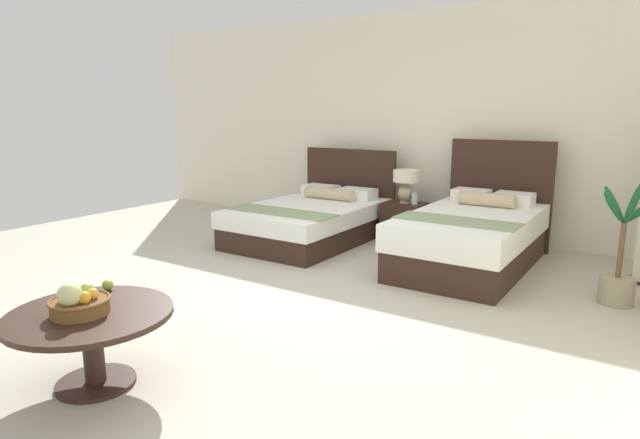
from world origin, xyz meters
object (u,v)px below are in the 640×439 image
Objects in this scene: fruit_bowl at (78,302)px; potted_palm at (619,268)px; loose_apple at (108,285)px; coffee_table at (91,328)px; bed_near_corner at (473,236)px; bed_near_window at (312,219)px; table_lamp at (406,182)px; vase at (415,198)px; nightstand at (404,221)px.

potted_palm reaches higher than fruit_bowl.
potted_palm is (2.73, 3.00, -0.19)m from loose_apple.
coffee_table is at bearing -50.60° from loose_apple.
bed_near_corner reaches higher than fruit_bowl.
bed_near_corner reaches higher than loose_apple.
bed_near_window reaches higher than potted_palm.
bed_near_corner is 2.18× the size of coffee_table.
bed_near_window is 3.48m from potted_palm.
bed_near_corner is at bearing 73.70° from coffee_table.
vase is at bearing -22.04° from table_lamp.
bed_near_window is 4.18× the size of nightstand.
bed_near_window reaches higher than vase.
fruit_bowl reaches higher than vase.
bed_near_window is 3.92m from fruit_bowl.
bed_near_window is at bearing -146.41° from nightstand.
fruit_bowl is at bearing -103.44° from coffee_table.
bed_near_corner is at bearing -31.01° from nightstand.
nightstand is at bearing 148.99° from bed_near_corner.
potted_palm reaches higher than table_lamp.
nightstand is 3.19× the size of vase.
potted_palm is (2.34, -1.05, -0.24)m from vase.
table_lamp is at bearing 155.82° from potted_palm.
coffee_table is at bearing -106.30° from bed_near_corner.
potted_palm reaches higher than loose_apple.
fruit_bowl is 0.33× the size of potted_palm.
potted_palm is at bearing 52.89° from coffee_table.
bed_near_window reaches higher than nightstand.
table_lamp is (0.97, 0.67, 0.47)m from bed_near_window.
bed_near_corner is at bearing 73.74° from fruit_bowl.
table_lamp reaches higher than nightstand.
table_lamp is 0.43× the size of coffee_table.
bed_near_window is at bearing 104.46° from coffee_table.
fruit_bowl is 4.85× the size of loose_apple.
bed_near_window is 28.79× the size of loose_apple.
table_lamp is at bearing 157.96° from vase.
coffee_table is (-0.01, -4.41, -0.38)m from table_lamp.
bed_near_window is 0.99× the size of bed_near_corner.
nightstand is 0.52× the size of coffee_table.
bed_near_window is 2.16× the size of coffee_table.
bed_near_corner is 1.34m from table_lamp.
loose_apple is 4.06m from potted_palm.
bed_near_corner is at bearing -33.17° from vase.
bed_near_corner reaches higher than bed_near_window.
coffee_table is at bearing -92.05° from vase.
bed_near_window is at bearing 104.06° from fruit_bowl.
fruit_bowl is (0.95, -3.80, 0.27)m from bed_near_window.
bed_near_corner is 4.22× the size of nightstand.
bed_near_window is 2.06m from bed_near_corner.
loose_apple is (-0.25, -4.11, -0.24)m from table_lamp.
loose_apple is at bearing -132.37° from potted_palm.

